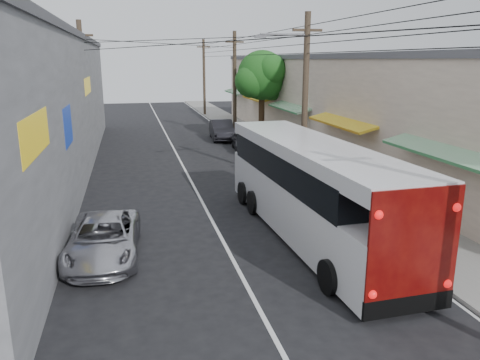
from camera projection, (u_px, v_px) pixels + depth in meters
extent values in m
cube|color=slate|center=(282.00, 155.00, 29.69)|extent=(3.00, 80.00, 0.12)
cube|color=beige|center=(337.00, 104.00, 31.84)|extent=(6.00, 40.00, 6.00)
cube|color=#4C4C51|center=(339.00, 57.00, 31.06)|extent=(6.20, 40.00, 0.30)
cube|color=#1B7C37|center=(446.00, 150.00, 16.05)|extent=(1.39, 6.00, 0.46)
cube|color=orange|center=(344.00, 121.00, 23.59)|extent=(1.39, 6.00, 0.46)
cube|color=#1B7C37|center=(291.00, 106.00, 31.13)|extent=(1.39, 6.00, 0.46)
cube|color=orange|center=(259.00, 97.00, 38.67)|extent=(1.39, 6.00, 0.46)
cube|color=#1B7C37|center=(237.00, 91.00, 46.21)|extent=(1.39, 6.00, 0.46)
cube|color=gray|center=(14.00, 109.00, 23.61)|extent=(7.00, 36.00, 7.00)
cube|color=#4C4C51|center=(5.00, 34.00, 22.71)|extent=(7.20, 36.00, 0.30)
cube|color=yellow|center=(33.00, 135.00, 11.01)|extent=(0.12, 3.50, 1.00)
cube|color=#1433A5|center=(66.00, 126.00, 16.81)|extent=(0.12, 2.20, 1.40)
cube|color=yellow|center=(87.00, 86.00, 26.01)|extent=(0.12, 4.00, 0.90)
cylinder|color=#473828|center=(305.00, 102.00, 21.82)|extent=(0.28, 0.28, 8.00)
cube|color=#473828|center=(307.00, 30.00, 21.02)|extent=(1.40, 0.12, 0.12)
cylinder|color=#473828|center=(235.00, 85.00, 35.95)|extent=(0.28, 0.28, 8.00)
cube|color=#473828|center=(235.00, 42.00, 35.15)|extent=(1.40, 0.12, 0.12)
cylinder|color=#473828|center=(204.00, 78.00, 50.09)|extent=(0.28, 0.28, 8.00)
cube|color=#473828|center=(204.00, 47.00, 49.29)|extent=(1.40, 0.12, 0.12)
cylinder|color=#473828|center=(85.00, 95.00, 26.10)|extent=(0.28, 0.28, 8.00)
cube|color=#473828|center=(80.00, 35.00, 25.30)|extent=(1.40, 0.12, 0.12)
cylinder|color=#59595E|center=(284.00, 34.00, 20.82)|extent=(2.20, 0.10, 0.10)
cube|color=#59595E|center=(260.00, 37.00, 20.60)|extent=(0.50, 0.18, 0.12)
cylinder|color=#3F2B19|center=(261.00, 114.00, 34.92)|extent=(0.44, 0.44, 4.00)
sphere|color=#1C5015|center=(262.00, 75.00, 34.22)|extent=(3.60, 3.60, 3.60)
sphere|color=#1C5015|center=(272.00, 83.00, 35.16)|extent=(2.60, 2.60, 2.60)
sphere|color=#1C5015|center=(251.00, 81.00, 33.75)|extent=(2.40, 2.40, 2.40)
sphere|color=#1C5015|center=(271.00, 70.00, 33.27)|extent=(2.20, 2.20, 2.20)
sphere|color=#1C5015|center=(255.00, 72.00, 34.96)|extent=(2.00, 2.00, 2.00)
cube|color=silver|center=(310.00, 206.00, 15.90)|extent=(2.76, 11.31, 1.78)
cube|color=black|center=(306.00, 166.00, 16.01)|extent=(2.71, 9.44, 0.94)
cube|color=silver|center=(313.00, 149.00, 15.41)|extent=(2.76, 11.31, 0.47)
cube|color=#650E08|center=(414.00, 246.00, 10.45)|extent=(2.32, 0.16, 2.71)
cube|color=black|center=(408.00, 305.00, 10.81)|extent=(2.34, 0.18, 0.47)
sphere|color=red|center=(372.00, 294.00, 10.42)|extent=(0.21, 0.21, 0.21)
sphere|color=red|center=(447.00, 283.00, 10.93)|extent=(0.21, 0.21, 0.21)
sphere|color=red|center=(378.00, 215.00, 9.96)|extent=(0.21, 0.21, 0.21)
sphere|color=red|center=(456.00, 207.00, 10.46)|extent=(0.21, 0.21, 0.21)
cylinder|color=black|center=(329.00, 277.00, 12.09)|extent=(0.32, 0.95, 0.94)
cylinder|color=black|center=(408.00, 267.00, 12.69)|extent=(0.32, 0.95, 0.94)
cylinder|color=black|center=(253.00, 202.00, 18.38)|extent=(0.32, 0.95, 0.94)
cylinder|color=black|center=(308.00, 198.00, 18.98)|extent=(0.32, 0.95, 0.94)
cylinder|color=black|center=(243.00, 193.00, 19.69)|extent=(0.32, 0.95, 0.94)
cylinder|color=black|center=(295.00, 189.00, 20.29)|extent=(0.32, 0.95, 0.94)
imported|color=silver|center=(104.00, 238.00, 14.25)|extent=(2.32, 4.62, 1.25)
imported|color=#A9A8B0|center=(291.00, 169.00, 22.49)|extent=(2.44, 5.60, 1.60)
imported|color=#2A2A2F|center=(245.00, 140.00, 31.30)|extent=(2.04, 4.06, 1.33)
imported|color=black|center=(222.00, 130.00, 35.55)|extent=(1.88, 4.60, 1.48)
imported|color=pink|center=(314.00, 154.00, 24.89)|extent=(0.74, 0.55, 1.85)
imported|color=#9CB5E3|center=(322.00, 159.00, 24.24)|extent=(0.99, 0.95, 1.61)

